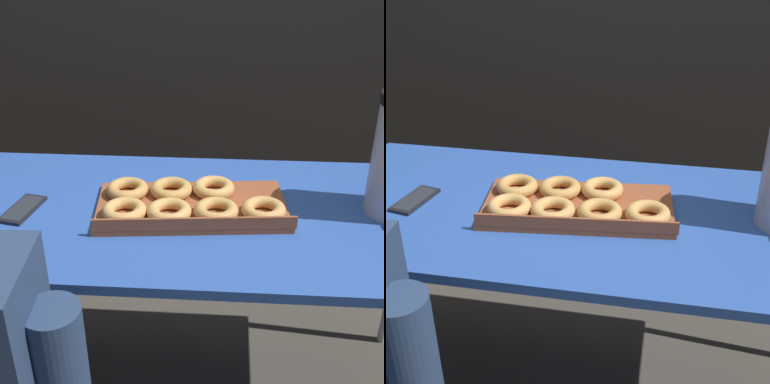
% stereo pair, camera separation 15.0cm
% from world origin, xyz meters
% --- Properties ---
extents(folding_table, '(1.55, 0.72, 0.75)m').
position_xyz_m(folding_table, '(0.00, 0.00, 0.70)').
color(folding_table, '#2D56B2').
rests_on(folding_table, ground).
extents(donut_box, '(0.56, 0.33, 0.05)m').
position_xyz_m(donut_box, '(-0.01, -0.00, 0.77)').
color(donut_box, brown).
rests_on(donut_box, folding_table).
extents(cell_phone, '(0.10, 0.17, 0.01)m').
position_xyz_m(cell_phone, '(-0.48, -0.04, 0.75)').
color(cell_phone, black).
rests_on(cell_phone, folding_table).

